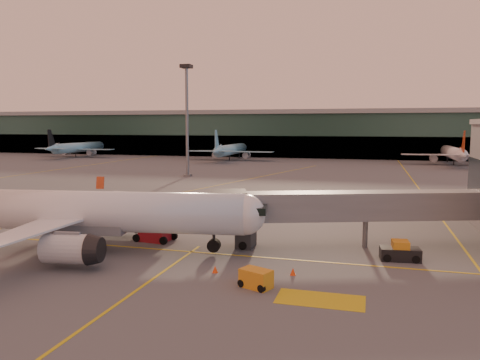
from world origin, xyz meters
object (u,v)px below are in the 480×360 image
(main_airplane, at_px, (77,213))
(gpu_cart, at_px, (256,279))
(pushback_tug, at_px, (400,252))
(catering_truck, at_px, (153,219))

(main_airplane, xyz_separation_m, gpu_cart, (18.90, -5.58, -2.94))
(pushback_tug, bearing_deg, gpu_cart, -141.77)
(main_airplane, xyz_separation_m, catering_truck, (5.36, 5.25, -1.37))
(gpu_cart, relative_size, pushback_tug, 0.75)
(main_airplane, relative_size, pushback_tug, 10.29)
(catering_truck, xyz_separation_m, gpu_cart, (13.54, -10.82, -1.58))
(gpu_cart, bearing_deg, main_airplane, -173.60)
(main_airplane, height_order, pushback_tug, main_airplane)
(main_airplane, bearing_deg, gpu_cart, -25.17)
(gpu_cart, xyz_separation_m, pushback_tug, (10.63, 10.29, 0.05))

